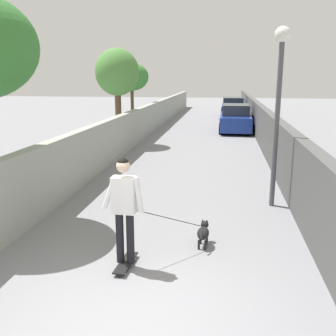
# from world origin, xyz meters

# --- Properties ---
(ground_plane) EXTENTS (80.00, 80.00, 0.00)m
(ground_plane) POSITION_xyz_m (14.00, 0.00, 0.00)
(ground_plane) COLOR gray
(wall_left) EXTENTS (48.00, 0.30, 1.61)m
(wall_left) POSITION_xyz_m (12.00, 2.94, 0.80)
(wall_left) COLOR #999E93
(wall_left) RESTS_ON ground
(fence_right) EXTENTS (48.00, 0.30, 1.73)m
(fence_right) POSITION_xyz_m (12.00, -2.94, 0.86)
(fence_right) COLOR #4C4C4C
(fence_right) RESTS_ON ground
(tree_left_mid) EXTENTS (2.03, 2.03, 3.92)m
(tree_left_mid) POSITION_xyz_m (19.00, 4.44, 3.06)
(tree_left_mid) COLOR #473523
(tree_left_mid) RESTS_ON ground
(tree_left_far) EXTENTS (1.96, 1.96, 4.34)m
(tree_left_far) POSITION_xyz_m (13.00, 3.65, 3.25)
(tree_left_far) COLOR brown
(tree_left_far) RESTS_ON ground
(lamp_post) EXTENTS (0.36, 0.36, 4.21)m
(lamp_post) POSITION_xyz_m (5.20, -2.39, 2.89)
(lamp_post) COLOR #4C4C51
(lamp_post) RESTS_ON ground
(skateboard) EXTENTS (0.81, 0.25, 0.08)m
(skateboard) POSITION_xyz_m (1.63, 0.39, 0.07)
(skateboard) COLOR black
(skateboard) RESTS_ON ground
(person_skateboarder) EXTENTS (0.24, 0.71, 1.79)m
(person_skateboarder) POSITION_xyz_m (1.63, 0.39, 1.14)
(person_skateboarder) COLOR black
(person_skateboarder) RESTS_ON skateboard
(dog) EXTENTS (1.30, 1.36, 1.06)m
(dog) POSITION_xyz_m (2.62, -0.84, 0.27)
(dog) COLOR black
(dog) RESTS_ON ground
(car_near) EXTENTS (4.25, 1.80, 1.54)m
(car_near) POSITION_xyz_m (18.36, -1.79, 0.72)
(car_near) COLOR navy
(car_near) RESTS_ON ground
(car_far) EXTENTS (3.98, 1.80, 1.54)m
(car_far) POSITION_xyz_m (25.94, -1.79, 0.71)
(car_far) COLOR navy
(car_far) RESTS_ON ground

